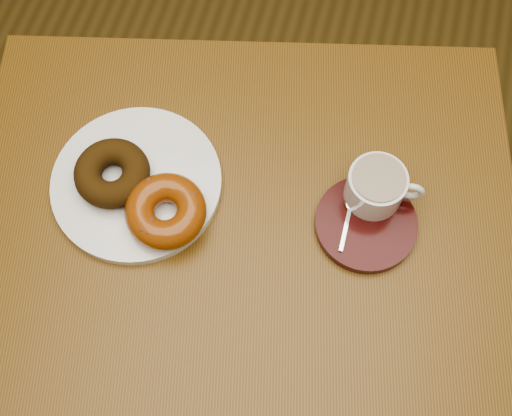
% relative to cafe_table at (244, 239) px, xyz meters
% --- Properties ---
extents(ground, '(6.00, 6.00, 0.00)m').
position_rel_cafe_table_xyz_m(ground, '(0.11, 0.36, -0.64)').
color(ground, brown).
rests_on(ground, ground).
extents(cafe_table, '(0.93, 0.78, 0.77)m').
position_rel_cafe_table_xyz_m(cafe_table, '(0.00, 0.00, 0.00)').
color(cafe_table, brown).
rests_on(cafe_table, ground).
extents(donut_plate, '(0.33, 0.33, 0.02)m').
position_rel_cafe_table_xyz_m(donut_plate, '(-0.17, -0.00, 0.13)').
color(donut_plate, white).
rests_on(donut_plate, cafe_table).
extents(donut_cinnamon, '(0.15, 0.15, 0.04)m').
position_rel_cafe_table_xyz_m(donut_cinnamon, '(-0.20, -0.01, 0.16)').
color(donut_cinnamon, '#38230B').
rests_on(donut_cinnamon, donut_plate).
extents(donut_caramel, '(0.12, 0.12, 0.04)m').
position_rel_cafe_table_xyz_m(donut_caramel, '(-0.10, -0.04, 0.16)').
color(donut_caramel, '#87400E').
rests_on(donut_caramel, donut_plate).
extents(saucer, '(0.16, 0.16, 0.02)m').
position_rel_cafe_table_xyz_m(saucer, '(0.18, 0.02, 0.13)').
color(saucer, '#320806').
rests_on(saucer, cafe_table).
extents(coffee_cup, '(0.11, 0.08, 0.06)m').
position_rel_cafe_table_xyz_m(coffee_cup, '(0.18, 0.07, 0.17)').
color(coffee_cup, white).
rests_on(coffee_cup, saucer).
extents(teaspoon, '(0.02, 0.09, 0.01)m').
position_rel_cafe_table_xyz_m(teaspoon, '(0.15, 0.04, 0.14)').
color(teaspoon, silver).
rests_on(teaspoon, saucer).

